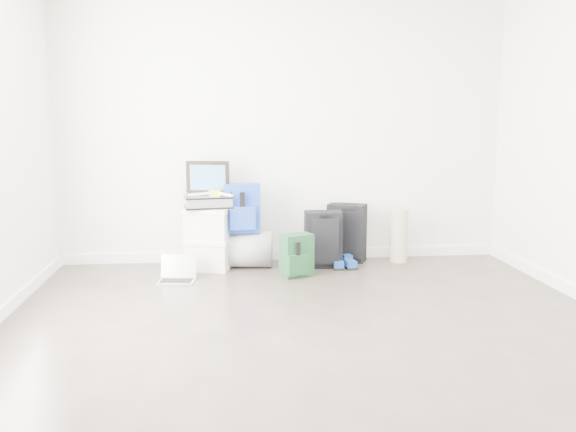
{
  "coord_description": "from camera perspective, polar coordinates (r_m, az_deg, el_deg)",
  "views": [
    {
      "loc": [
        -0.6,
        -3.66,
        1.49
      ],
      "look_at": [
        -0.02,
        1.9,
        0.55
      ],
      "focal_mm": 38.0,
      "sensor_mm": 36.0,
      "label": 1
    }
  ],
  "objects": [
    {
      "name": "blue_backpack",
      "position": [
        5.92,
        -4.32,
        0.65
      ],
      "size": [
        0.35,
        0.27,
        0.47
      ],
      "rotation": [
        0.0,
        0.0,
        0.08
      ],
      "color": "#184A9D",
      "rests_on": "duffel_bag"
    },
    {
      "name": "laptop",
      "position": [
        5.62,
        -10.31,
        -5.45
      ],
      "size": [
        0.35,
        0.27,
        0.23
      ],
      "rotation": [
        0.0,
        0.0,
        -0.14
      ],
      "color": "silver",
      "rests_on": "ground"
    },
    {
      "name": "painting",
      "position": [
        5.96,
        -7.52,
        3.6
      ],
      "size": [
        0.42,
        0.13,
        0.32
      ],
      "rotation": [
        0.0,
        0.0,
        -0.24
      ],
      "color": "black",
      "rests_on": "briefcase"
    },
    {
      "name": "briefcase",
      "position": [
        5.89,
        -7.5,
        1.36
      ],
      "size": [
        0.47,
        0.37,
        0.12
      ],
      "primitive_type": "cube",
      "rotation": [
        0.0,
        0.0,
        0.14
      ],
      "color": "#B2B2B7",
      "rests_on": "boxes_stack"
    },
    {
      "name": "rolled_rug",
      "position": [
        6.3,
        10.35,
        -1.79
      ],
      "size": [
        0.18,
        0.18,
        0.55
      ],
      "primitive_type": "cylinder",
      "color": "tan",
      "rests_on": "ground"
    },
    {
      "name": "carry_on",
      "position": [
        6.24,
        5.53,
        -1.57
      ],
      "size": [
        0.43,
        0.37,
        0.59
      ],
      "rotation": [
        0.0,
        0.0,
        -0.43
      ],
      "color": "black",
      "rests_on": "ground"
    },
    {
      "name": "shoes",
      "position": [
        6.03,
        5.17,
        -4.45
      ],
      "size": [
        0.23,
        0.26,
        0.08
      ],
      "rotation": [
        0.0,
        0.0,
        0.04
      ],
      "color": "black",
      "rests_on": "ground"
    },
    {
      "name": "green_backpack",
      "position": [
        5.65,
        0.83,
        -3.78
      ],
      "size": [
        0.33,
        0.3,
        0.4
      ],
      "rotation": [
        0.0,
        0.0,
        0.4
      ],
      "color": "#12331F",
      "rests_on": "ground"
    },
    {
      "name": "boxes_stack",
      "position": [
        5.95,
        -7.43,
        -2.09
      ],
      "size": [
        0.5,
        0.44,
        0.6
      ],
      "rotation": [
        0.0,
        0.0,
        -0.26
      ],
      "color": "silver",
      "rests_on": "ground"
    },
    {
      "name": "duffel_bag",
      "position": [
        6.02,
        -4.28,
        -3.11
      ],
      "size": [
        0.61,
        0.42,
        0.36
      ],
      "primitive_type": "cylinder",
      "rotation": [
        0.0,
        1.57,
        -0.12
      ],
      "color": "#989BA1",
      "rests_on": "ground"
    },
    {
      "name": "room_envelope",
      "position": [
        3.73,
        3.35,
        13.06
      ],
      "size": [
        4.52,
        5.02,
        2.71
      ],
      "color": "white",
      "rests_on": "ground"
    },
    {
      "name": "ground",
      "position": [
        3.99,
        3.15,
        -12.4
      ],
      "size": [
        5.0,
        5.0,
        0.0
      ],
      "primitive_type": "plane",
      "color": "#352C26",
      "rests_on": "ground"
    },
    {
      "name": "drone",
      "position": [
        5.86,
        -6.74,
        2.2
      ],
      "size": [
        0.52,
        0.52,
        0.05
      ],
      "rotation": [
        0.0,
        0.0,
        -0.25
      ],
      "color": "gold",
      "rests_on": "briefcase"
    },
    {
      "name": "large_suitcase",
      "position": [
        5.99,
        3.3,
        -2.2
      ],
      "size": [
        0.37,
        0.25,
        0.55
      ],
      "rotation": [
        0.0,
        0.0,
        -0.04
      ],
      "color": "black",
      "rests_on": "ground"
    }
  ]
}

